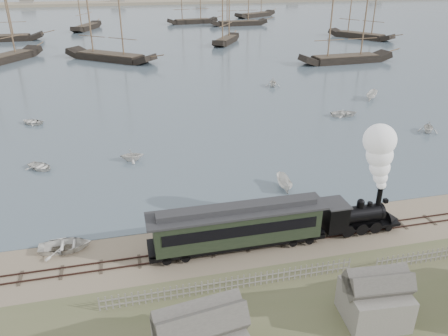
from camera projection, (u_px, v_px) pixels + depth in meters
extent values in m
plane|color=gray|center=(282.00, 228.00, 39.83)|extent=(600.00, 600.00, 0.00)
cube|color=#485A67|center=(145.00, 19.00, 189.46)|extent=(600.00, 336.00, 0.06)
cube|color=#37231E|center=(292.00, 242.00, 37.59)|extent=(120.00, 0.08, 0.12)
cube|color=#37231E|center=(288.00, 236.00, 38.47)|extent=(120.00, 0.08, 0.12)
cube|color=#3A2F25|center=(290.00, 240.00, 38.06)|extent=(120.00, 1.80, 0.06)
cube|color=tan|center=(135.00, 4.00, 259.89)|extent=(500.00, 20.00, 1.80)
cube|color=black|center=(360.00, 224.00, 39.16)|extent=(6.94, 2.04, 0.26)
cylinder|color=black|center=(357.00, 214.00, 38.64)|extent=(4.29, 1.53, 1.53)
cube|color=black|center=(334.00, 215.00, 38.08)|extent=(1.84, 2.25, 2.35)
cube|color=#2D2E30|center=(336.00, 203.00, 37.56)|extent=(2.04, 2.45, 0.12)
cylinder|color=black|center=(379.00, 198.00, 38.46)|extent=(0.45, 0.45, 1.63)
sphere|color=black|center=(361.00, 202.00, 38.18)|extent=(0.65, 0.65, 0.65)
cone|color=black|center=(392.00, 220.00, 39.89)|extent=(1.43, 2.04, 2.04)
cube|color=black|center=(386.00, 201.00, 38.77)|extent=(0.36, 0.36, 0.36)
cube|color=black|center=(237.00, 240.00, 36.74)|extent=(14.91, 2.45, 0.37)
cube|color=black|center=(237.00, 225.00, 36.10)|extent=(13.85, 2.66, 2.66)
cube|color=black|center=(242.00, 231.00, 34.80)|extent=(12.78, 0.06, 0.96)
cube|color=black|center=(233.00, 214.00, 37.18)|extent=(12.78, 0.06, 0.96)
cube|color=#2D2E30|center=(238.00, 211.00, 35.52)|extent=(14.91, 2.88, 0.19)
cube|color=#2D2E30|center=(238.00, 208.00, 35.38)|extent=(13.31, 1.28, 0.48)
imported|color=silver|center=(65.00, 245.00, 36.60)|extent=(3.10, 4.32, 0.89)
imported|color=silver|center=(40.00, 166.00, 50.90)|extent=(4.16, 4.21, 0.72)
imported|color=silver|center=(132.00, 155.00, 52.97)|extent=(2.61, 2.98, 1.50)
imported|color=silver|center=(284.00, 183.00, 46.45)|extent=(3.37, 1.39, 1.28)
imported|color=silver|center=(344.00, 113.00, 68.72)|extent=(3.37, 4.50, 0.89)
imported|color=silver|center=(428.00, 127.00, 61.87)|extent=(4.05, 3.93, 1.63)
imported|color=silver|center=(371.00, 95.00, 76.96)|extent=(3.81, 3.82, 1.51)
imported|color=silver|center=(32.00, 122.00, 65.36)|extent=(4.01, 4.28, 0.72)
imported|color=silver|center=(273.00, 82.00, 85.02)|extent=(3.80, 3.46, 1.71)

